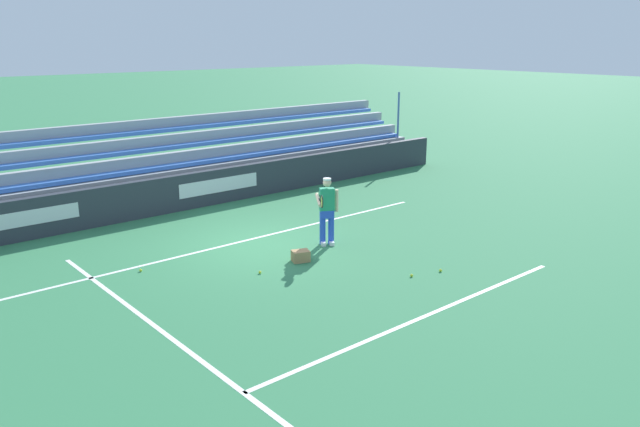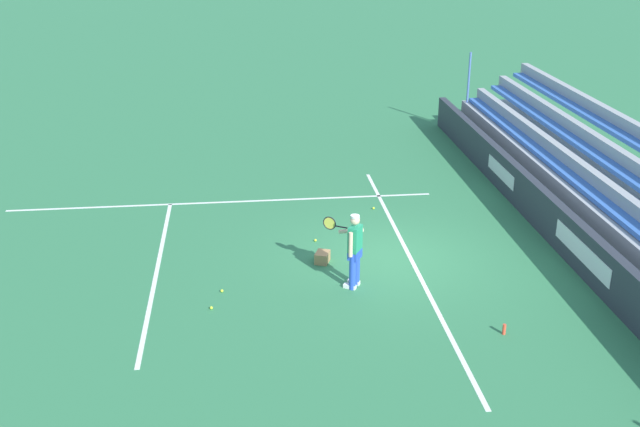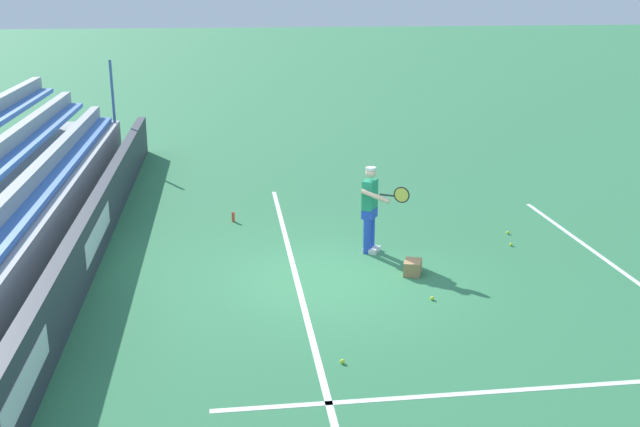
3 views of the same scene
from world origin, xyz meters
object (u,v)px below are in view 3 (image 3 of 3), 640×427
tennis_ball_toward_net (343,361)px  tennis_player (371,208)px  ball_box_cardboard (413,267)px  tennis_ball_far_left (511,244)px  water_bottle (233,217)px  tennis_ball_by_box (432,298)px  tennis_ball_on_baseline (508,233)px

tennis_ball_toward_net → tennis_player: bearing=164.3°
ball_box_cardboard → tennis_ball_far_left: (-1.24, 2.36, -0.10)m
water_bottle → tennis_ball_toward_net: bearing=11.7°
tennis_ball_toward_net → water_bottle: bearing=-168.3°
tennis_ball_by_box → water_bottle: size_ratio=0.30×
ball_box_cardboard → tennis_ball_far_left: size_ratio=6.06×
tennis_ball_far_left → tennis_ball_toward_net: size_ratio=1.00×
tennis_player → tennis_ball_on_baseline: tennis_player is taller
tennis_ball_toward_net → water_bottle: size_ratio=0.30×
tennis_ball_by_box → water_bottle: (-4.79, -3.24, 0.08)m
tennis_ball_by_box → tennis_ball_toward_net: 2.70m
tennis_player → ball_box_cardboard: (1.28, 0.54, -0.76)m
ball_box_cardboard → tennis_ball_by_box: ball_box_cardboard is taller
tennis_player → tennis_ball_far_left: size_ratio=25.98×
tennis_ball_toward_net → water_bottle: 6.91m
tennis_ball_far_left → tennis_ball_toward_net: bearing=-43.3°
tennis_player → water_bottle: bearing=-131.1°
water_bottle → tennis_ball_far_left: bearing=67.0°
tennis_ball_by_box → water_bottle: 5.78m
tennis_ball_far_left → water_bottle: (-2.36, -5.56, 0.08)m
ball_box_cardboard → tennis_ball_toward_net: (3.17, -1.80, -0.10)m
tennis_ball_far_left → tennis_ball_by_box: size_ratio=1.00×
water_bottle → tennis_ball_on_baseline: bearing=74.2°
ball_box_cardboard → tennis_ball_toward_net: size_ratio=6.06×
tennis_ball_far_left → tennis_ball_on_baseline: same height
tennis_ball_far_left → ball_box_cardboard: bearing=-62.3°
ball_box_cardboard → water_bottle: size_ratio=1.82×
ball_box_cardboard → tennis_ball_on_baseline: 3.24m
tennis_ball_far_left → tennis_ball_toward_net: 6.05m
tennis_player → water_bottle: (-2.32, -2.66, -0.78)m
water_bottle → tennis_player: bearing=48.9°
tennis_ball_far_left → tennis_ball_by_box: bearing=-43.6°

